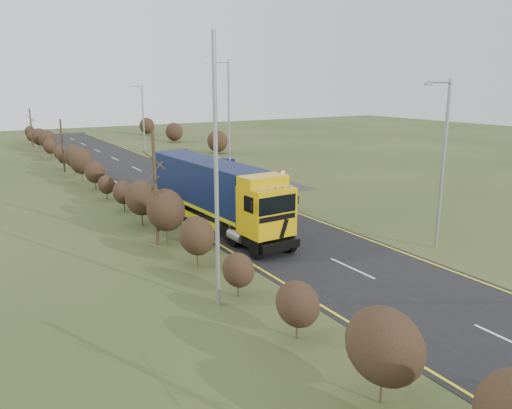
{
  "coord_description": "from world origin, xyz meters",
  "views": [
    {
      "loc": [
        -14.96,
        -20.41,
        8.39
      ],
      "look_at": [
        -1.41,
        2.33,
        1.92
      ],
      "focal_mm": 35.0,
      "sensor_mm": 36.0,
      "label": 1
    }
  ],
  "objects": [
    {
      "name": "streetlight_near",
      "position": [
        5.7,
        -3.93,
        4.71
      ],
      "size": [
        1.83,
        0.18,
        8.57
      ],
      "color": "gray",
      "rests_on": "ground"
    },
    {
      "name": "road",
      "position": [
        0.0,
        10.0,
        0.01
      ],
      "size": [
        8.0,
        120.0,
        0.02
      ],
      "primitive_type": "cube",
      "color": "black",
      "rests_on": "ground"
    },
    {
      "name": "lorry",
      "position": [
        -2.18,
        5.75,
        2.22
      ],
      "size": [
        2.93,
        14.13,
        3.91
      ],
      "rotation": [
        0.0,
        0.0,
        0.05
      ],
      "color": "black",
      "rests_on": "ground"
    },
    {
      "name": "car_blue_sedan",
      "position": [
        6.93,
        21.83,
        0.68
      ],
      "size": [
        2.94,
        4.35,
        1.36
      ],
      "primitive_type": "imported",
      "rotation": [
        0.0,
        0.0,
        2.74
      ],
      "color": "#0C0A38",
      "rests_on": "ground"
    },
    {
      "name": "streetlight_far",
      "position": [
        4.9,
        40.33,
        4.45
      ],
      "size": [
        1.74,
        0.18,
        8.13
      ],
      "color": "gray",
      "rests_on": "ground"
    },
    {
      "name": "hedgerow",
      "position": [
        -6.0,
        7.89,
        1.62
      ],
      "size": [
        2.24,
        102.04,
        6.05
      ],
      "color": "black",
      "rests_on": "ground"
    },
    {
      "name": "lane_markings",
      "position": [
        0.0,
        9.69,
        0.03
      ],
      "size": [
        7.52,
        116.0,
        0.01
      ],
      "color": "yellow",
      "rests_on": "road"
    },
    {
      "name": "streetlight_mid",
      "position": [
        5.65,
        19.1,
        5.72
      ],
      "size": [
        2.18,
        0.21,
        10.3
      ],
      "color": "gray",
      "rests_on": "ground"
    },
    {
      "name": "left_pole",
      "position": [
        -7.04,
        -4.27,
        5.09
      ],
      "size": [
        0.16,
        0.16,
        10.18
      ],
      "primitive_type": "cylinder",
      "color": "gray",
      "rests_on": "ground"
    },
    {
      "name": "car_red_hatchback",
      "position": [
        6.6,
        16.96,
        0.65
      ],
      "size": [
        2.41,
        4.06,
        1.3
      ],
      "primitive_type": "imported",
      "rotation": [
        0.0,
        0.0,
        3.39
      ],
      "color": "maroon",
      "rests_on": "ground"
    },
    {
      "name": "layby",
      "position": [
        6.5,
        20.0,
        0.01
      ],
      "size": [
        6.0,
        18.0,
        0.02
      ],
      "primitive_type": "cube",
      "color": "#2D2A28",
      "rests_on": "ground"
    },
    {
      "name": "warning_board",
      "position": [
        5.42,
        20.68,
        1.1
      ],
      "size": [
        0.7,
        0.11,
        1.82
      ],
      "color": "gray",
      "rests_on": "ground"
    },
    {
      "name": "ground",
      "position": [
        0.0,
        0.0,
        0.0
      ],
      "size": [
        160.0,
        160.0,
        0.0
      ],
      "primitive_type": "plane",
      "color": "#313F1B",
      "rests_on": "ground"
    },
    {
      "name": "speed_sign",
      "position": [
        5.6,
        10.21,
        1.46
      ],
      "size": [
        0.58,
        0.1,
        2.12
      ],
      "color": "gray",
      "rests_on": "ground"
    }
  ]
}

